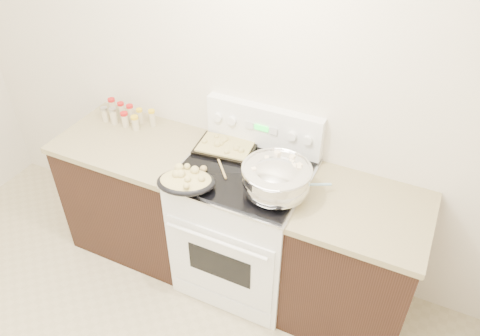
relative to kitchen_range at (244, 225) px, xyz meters
The scene contains 9 objects.
counter_left 0.83m from the kitchen_range, behind, with size 0.93×0.67×0.92m.
counter_right 0.73m from the kitchen_range, ahead, with size 0.73×0.67×0.92m.
kitchen_range is the anchor object (origin of this frame).
mixing_bowl 0.61m from the kitchen_range, 23.24° to the right, with size 0.45×0.45×0.23m.
roasting_pan 0.62m from the kitchen_range, 128.96° to the right, with size 0.40×0.34×0.12m.
baking_sheet 0.53m from the kitchen_range, 143.74° to the left, with size 0.39×0.30×0.06m.
wooden_spoon 0.51m from the kitchen_range, 158.68° to the right, with size 0.18×0.21×0.04m.
blue_ladle 0.60m from the kitchen_range, 14.56° to the right, with size 0.23×0.21×0.10m.
spice_jars 1.11m from the kitchen_range, behind, with size 0.39×0.14×0.13m.
Camera 1 is at (1.27, -0.56, 2.66)m, focal length 35.00 mm.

